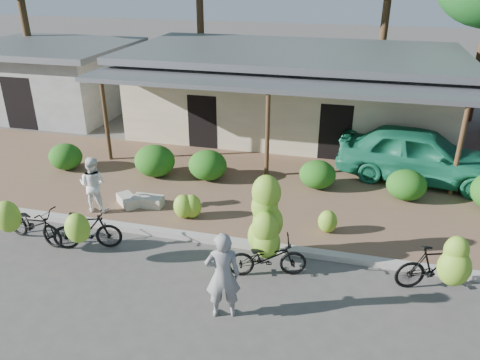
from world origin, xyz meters
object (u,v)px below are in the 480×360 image
object	(u,v)px
bike_left	(85,230)
bystander	(93,184)
bike_far_left	(29,223)
bike_center	(266,234)
sack_near	(148,201)
teal_van	(419,154)
sack_far	(128,200)
vendor	(223,275)
bike_right	(441,265)

from	to	relation	value
bike_left	bystander	distance (m)	1.94
bike_far_left	bike_left	distance (m)	1.53
bike_center	sack_near	size ratio (longest dim) A/B	2.60
bike_left	sack_near	distance (m)	2.42
bike_left	teal_van	size ratio (longest dim) A/B	0.35
bike_center	sack_far	size ratio (longest dim) A/B	2.95
bike_left	sack_far	world-z (taller)	bike_left
sack_far	vendor	xyz separation A→B (m)	(3.89, -3.59, 0.68)
sack_near	bike_right	bearing A→B (deg)	-14.25
bike_left	sack_near	bearing A→B (deg)	-31.24
sack_near	teal_van	xyz separation A→B (m)	(7.50, 3.82, 0.70)
sack_near	sack_far	xyz separation A→B (m)	(-0.60, -0.09, -0.01)
bike_far_left	sack_near	distance (m)	3.15
bike_far_left	bike_right	distance (m)	9.58
bike_far_left	bike_center	distance (m)	5.88
bystander	bike_left	bearing A→B (deg)	110.21
vendor	bike_far_left	bearing A→B (deg)	-32.19
bike_center	vendor	size ratio (longest dim) A/B	1.17
sack_far	bike_center	bearing A→B (deg)	-22.48
teal_van	sack_far	bearing A→B (deg)	123.20
bike_left	teal_van	xyz separation A→B (m)	(8.05, 6.15, 0.37)
bike_far_left	bike_center	size ratio (longest dim) A/B	0.88
bystander	teal_van	distance (m)	9.85
bike_center	sack_far	distance (m)	4.78
sack_near	bike_left	bearing A→B (deg)	-103.06
bike_far_left	vendor	distance (m)	5.54
bike_right	bike_center	bearing A→B (deg)	70.99
bike_center	bystander	size ratio (longest dim) A/B	1.40
bike_left	bike_right	size ratio (longest dim) A/B	0.96
sack_far	vendor	bearing A→B (deg)	-42.74
bike_center	teal_van	size ratio (longest dim) A/B	0.45
bike_far_left	sack_far	world-z (taller)	bike_far_left
bike_right	sack_near	world-z (taller)	bike_right
bystander	teal_van	world-z (taller)	teal_van
bike_far_left	sack_near	xyz separation A→B (m)	(2.07, 2.35, -0.32)
bike_center	teal_van	distance (m)	6.82
sack_far	bystander	bearing A→B (deg)	-145.22
sack_far	bystander	world-z (taller)	bystander
bike_far_left	bystander	distance (m)	1.95
bike_far_left	sack_near	bearing A→B (deg)	-28.63
teal_van	vendor	bearing A→B (deg)	158.15
sack_near	sack_far	bearing A→B (deg)	-171.43
sack_near	bystander	distance (m)	1.57
bike_right	sack_far	bearing A→B (deg)	58.37
bike_far_left	bystander	bearing A→B (deg)	-10.64
vendor	bike_center	bearing A→B (deg)	-123.68
bike_center	sack_far	xyz separation A→B (m)	(-4.38, 1.81, -0.61)
bike_left	bike_center	distance (m)	4.36
sack_near	teal_van	bearing A→B (deg)	26.96
sack_near	bystander	size ratio (longest dim) A/B	0.54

